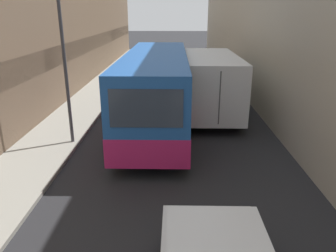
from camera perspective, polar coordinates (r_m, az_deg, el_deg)
The scene contains 5 objects.
ground_plane at distance 13.92m, azimuth 0.95°, elevation -0.58°, with size 150.00×150.00×0.00m, color #232326.
sidewalk_left at distance 14.68m, azimuth -17.72°, elevation -0.22°, with size 2.33×60.00×0.12m.
bus at distance 13.96m, azimuth -2.04°, elevation 6.54°, with size 2.51×10.18×3.12m.
box_truck at distance 16.71m, azimuth 7.11°, elevation 8.22°, with size 2.33×8.76×2.84m.
street_lamp at distance 11.98m, azimuth -18.51°, elevation 19.45°, with size 0.36×0.80×7.01m.
Camera 1 is at (0.03, 1.91, 4.73)m, focal length 35.00 mm.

